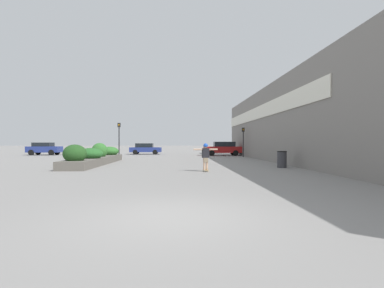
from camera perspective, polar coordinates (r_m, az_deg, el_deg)
ground_plane at (r=6.50m, az=-3.82°, el=-13.57°), size 300.00×300.00×0.00m
building_wall_right at (r=23.02m, az=17.10°, el=4.34°), size 0.67×40.42×6.36m
planter_box at (r=22.66m, az=-17.83°, el=-2.37°), size 1.68×10.81×1.52m
skateboard at (r=16.10m, az=2.61°, el=-5.03°), size 0.31×0.61×0.09m
skateboarder at (r=16.04m, az=2.61°, el=-1.88°), size 1.32×0.33×1.42m
trash_bin at (r=19.35m, az=16.75°, el=-2.82°), size 0.60×0.60×1.03m
car_leftmost at (r=36.09m, az=5.93°, el=-0.83°), size 4.53×1.92×1.66m
car_center_left at (r=41.71m, az=-26.33°, el=-0.76°), size 3.89×1.99×1.57m
car_center_right at (r=40.30m, az=-8.85°, el=-0.86°), size 4.13×2.00×1.46m
car_rightmost at (r=41.15m, az=22.97°, el=-0.76°), size 4.11×1.99×1.57m
traffic_light_left at (r=32.60m, az=-13.73°, el=1.87°), size 0.28×0.30×3.65m
traffic_light_right at (r=32.63m, az=9.73°, el=1.37°), size 0.28×0.30×3.17m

